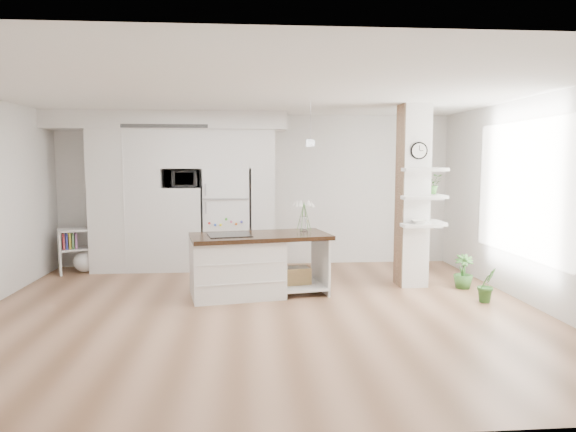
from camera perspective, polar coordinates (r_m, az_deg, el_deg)
name	(u,v)px	position (r m, az deg, el deg)	size (l,w,h in m)	color
floor	(262,311)	(6.53, -2.95, -10.52)	(7.00, 6.00, 0.01)	#A57859
room	(261,162)	(6.26, -3.04, 5.98)	(7.04, 6.04, 2.72)	white
cabinet_wall	(172,183)	(9.03, -12.73, 3.64)	(4.00, 0.71, 2.70)	white
refrigerator	(227,219)	(9.00, -6.80, -0.28)	(0.78, 0.69, 1.75)	white
column	(420,196)	(7.83, 14.43, 2.12)	(0.69, 0.90, 2.70)	silver
window	(522,189)	(7.51, 24.52, 2.74)	(2.40, 2.40, 0.00)	white
pendant_light	(395,141)	(6.68, 11.80, 8.14)	(0.12, 0.12, 0.10)	white
kitchen_island	(245,264)	(7.19, -4.78, -5.29)	(2.03, 1.23, 1.43)	white
bookshelf	(81,253)	(9.34, -22.02, -3.88)	(0.72, 0.58, 0.75)	white
floor_plant_a	(487,285)	(7.36, 21.23, -7.14)	(0.26, 0.21, 0.47)	#38712D
floor_plant_b	(463,272)	(8.03, 18.90, -5.86)	(0.28, 0.28, 0.50)	#38712D
microwave	(182,179)	(8.96, -11.68, 4.06)	(0.54, 0.37, 0.30)	#2D2D2D
shelf_plant	(433,184)	(8.07, 15.77, 3.43)	(0.27, 0.23, 0.30)	#38712D
decor_bowl	(419,222)	(7.62, 14.37, -0.62)	(0.22, 0.22, 0.05)	white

